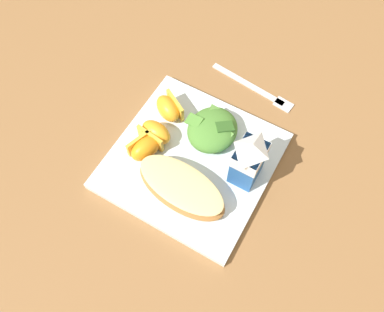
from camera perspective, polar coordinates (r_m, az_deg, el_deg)
The scene contains 9 objects.
ground at distance 0.73m, azimuth 0.00°, elevation -0.94°, with size 3.00×3.00×0.00m, color olive.
white_plate at distance 0.72m, azimuth 0.00°, elevation -0.66°, with size 0.28×0.28×0.02m, color silver.
cheesy_pizza_bread at distance 0.67m, azimuth -1.54°, elevation -4.59°, with size 0.10×0.18×0.04m.
green_salad_pile at distance 0.72m, azimuth 2.99°, elevation 3.84°, with size 0.10×0.10×0.04m.
milk_carton at distance 0.65m, azimuth 8.26°, elevation -0.46°, with size 0.06×0.04×0.11m.
orange_wedge_front at distance 0.75m, azimuth -3.41°, elevation 6.97°, with size 0.06×0.07×0.04m.
orange_wedge_middle at distance 0.72m, azimuth -5.33°, elevation 3.36°, with size 0.04×0.06×0.04m.
orange_wedge_rear at distance 0.71m, azimuth -6.82°, elevation 1.25°, with size 0.07×0.05×0.04m.
metal_fork at distance 0.82m, azimuth 9.60°, elevation 9.48°, with size 0.04×0.19×0.01m.
Camera 1 is at (0.28, 0.16, 0.65)m, focal length 36.70 mm.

